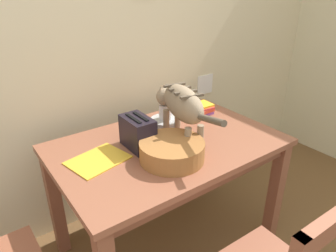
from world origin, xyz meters
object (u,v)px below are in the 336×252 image
(toaster, at_px, (138,133))
(wicker_basket, at_px, (172,150))
(book_stack, at_px, (200,109))
(coffee_mug, at_px, (166,112))
(magazine, at_px, (98,160))
(saucer_bowl, at_px, (165,122))
(dining_table, at_px, (168,157))
(cat, at_px, (181,104))

(toaster, bearing_deg, wicker_basket, -71.51)
(book_stack, height_order, wicker_basket, wicker_basket)
(coffee_mug, xyz_separation_m, magazine, (-0.52, -0.15, -0.08))
(book_stack, bearing_deg, saucer_bowl, 179.57)
(saucer_bowl, xyz_separation_m, toaster, (-0.28, -0.14, 0.07))
(magazine, distance_m, book_stack, 0.81)
(dining_table, xyz_separation_m, coffee_mug, (0.13, 0.20, 0.18))
(dining_table, bearing_deg, book_stack, 25.88)
(dining_table, height_order, wicker_basket, wicker_basket)
(coffee_mug, xyz_separation_m, book_stack, (0.27, -0.00, -0.05))
(book_stack, height_order, toaster, toaster)
(cat, xyz_separation_m, magazine, (-0.48, 0.05, -0.21))
(magazine, bearing_deg, toaster, -11.80)
(saucer_bowl, relative_size, book_stack, 1.05)
(cat, height_order, book_stack, cat)
(saucer_bowl, bearing_deg, dining_table, -121.82)
(magazine, height_order, book_stack, book_stack)
(book_stack, distance_m, toaster, 0.58)
(coffee_mug, relative_size, magazine, 0.44)
(coffee_mug, xyz_separation_m, wicker_basket, (-0.22, -0.35, -0.03))
(dining_table, xyz_separation_m, magazine, (-0.40, 0.05, 0.10))
(cat, height_order, magazine, cat)
(saucer_bowl, relative_size, coffee_mug, 1.55)
(cat, distance_m, wicker_basket, 0.28)
(saucer_bowl, distance_m, magazine, 0.54)
(cat, height_order, saucer_bowl, cat)
(wicker_basket, height_order, toaster, toaster)
(magazine, height_order, toaster, toaster)
(saucer_bowl, height_order, book_stack, book_stack)
(magazine, relative_size, book_stack, 1.55)
(dining_table, distance_m, saucer_bowl, 0.26)
(coffee_mug, relative_size, book_stack, 0.68)
(coffee_mug, distance_m, book_stack, 0.28)
(saucer_bowl, bearing_deg, magazine, -164.24)
(book_stack, bearing_deg, coffee_mug, 179.57)
(cat, distance_m, book_stack, 0.41)
(wicker_basket, bearing_deg, magazine, 145.95)
(saucer_bowl, distance_m, book_stack, 0.28)
(cat, height_order, coffee_mug, cat)
(saucer_bowl, relative_size, wicker_basket, 0.58)
(magazine, bearing_deg, cat, -18.98)
(dining_table, relative_size, wicker_basket, 3.82)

